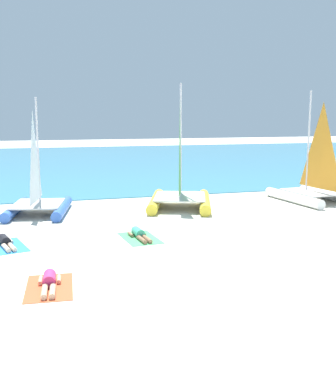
{
  "coord_description": "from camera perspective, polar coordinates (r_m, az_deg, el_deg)",
  "views": [
    {
      "loc": [
        -5.04,
        -12.28,
        4.07
      ],
      "look_at": [
        0.0,
        4.73,
        1.2
      ],
      "focal_mm": 43.98,
      "sensor_mm": 36.0,
      "label": 1
    }
  ],
  "objects": [
    {
      "name": "sunbather_right",
      "position": [
        15.97,
        -3.5,
        -5.11
      ],
      "size": [
        0.58,
        1.57,
        0.3
      ],
      "rotation": [
        0.0,
        0.0,
        0.08
      ],
      "color": "#3FB28C",
      "rests_on": "towel_right"
    },
    {
      "name": "sunbather_middle",
      "position": [
        11.89,
        -14.21,
        -10.46
      ],
      "size": [
        0.57,
        1.57,
        0.3
      ],
      "rotation": [
        0.0,
        0.0,
        -0.08
      ],
      "color": "#D83372",
      "rests_on": "towel_middle"
    },
    {
      "name": "towel_right",
      "position": [
        15.94,
        -3.42,
        -5.6
      ],
      "size": [
        1.25,
        1.99,
        0.01
      ],
      "primitive_type": "cube",
      "rotation": [
        0.0,
        0.0,
        0.08
      ],
      "color": "#4CB266",
      "rests_on": "ground"
    },
    {
      "name": "sunbather_left",
      "position": [
        15.83,
        -19.13,
        -5.75
      ],
      "size": [
        0.77,
        1.55,
        0.3
      ],
      "rotation": [
        0.0,
        0.0,
        0.25
      ],
      "color": "black",
      "rests_on": "towel_left"
    },
    {
      "name": "sailboat_white",
      "position": [
        23.58,
        17.21,
        0.77
      ],
      "size": [
        2.94,
        4.26,
        5.26
      ],
      "rotation": [
        0.0,
        0.0,
        0.09
      ],
      "color": "white",
      "rests_on": "ground"
    },
    {
      "name": "towel_middle",
      "position": [
        11.87,
        -14.19,
        -11.14
      ],
      "size": [
        1.25,
        1.98,
        0.01
      ],
      "primitive_type": "cube",
      "rotation": [
        0.0,
        0.0,
        -0.08
      ],
      "color": "#EA5933",
      "rests_on": "ground"
    },
    {
      "name": "ocean_water",
      "position": [
        43.27,
        -9.76,
        3.7
      ],
      "size": [
        120.0,
        40.0,
        0.05
      ],
      "primitive_type": "cube",
      "color": "teal",
      "rests_on": "ground"
    },
    {
      "name": "ground_plane",
      "position": [
        23.2,
        -3.7,
        -0.93
      ],
      "size": [
        120.0,
        120.0,
        0.0
      ],
      "primitive_type": "plane",
      "color": "silver"
    },
    {
      "name": "sailboat_blue",
      "position": [
        20.36,
        -15.5,
        -0.61
      ],
      "size": [
        3.06,
        4.11,
        4.85
      ],
      "rotation": [
        0.0,
        0.0,
        -0.2
      ],
      "color": "blue",
      "rests_on": "ground"
    },
    {
      "name": "sailboat_yellow",
      "position": [
        21.05,
        1.47,
        0.31
      ],
      "size": [
        3.97,
        4.89,
        5.51
      ],
      "rotation": [
        0.0,
        0.0,
        -0.35
      ],
      "color": "yellow",
      "rests_on": "ground"
    },
    {
      "name": "towel_left",
      "position": [
        15.79,
        -19.06,
        -6.24
      ],
      "size": [
        1.53,
        2.11,
        0.01
      ],
      "primitive_type": "cube",
      "rotation": [
        0.0,
        0.0,
        0.25
      ],
      "color": "#338CD8",
      "rests_on": "ground"
    }
  ]
}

